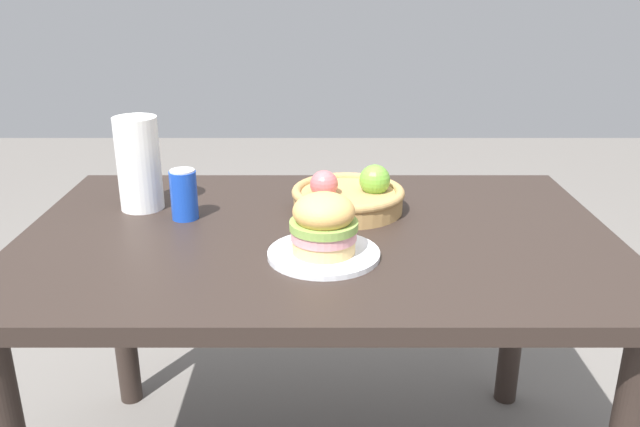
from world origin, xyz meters
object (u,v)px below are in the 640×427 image
at_px(fruit_basket, 349,196).
at_px(paper_towel_roll, 139,164).
at_px(soda_can, 184,195).
at_px(plate, 324,254).
at_px(sandwich, 324,224).

height_order(fruit_basket, paper_towel_roll, paper_towel_roll).
relative_size(fruit_basket, paper_towel_roll, 1.21).
bearing_deg(soda_can, plate, -34.07).
bearing_deg(sandwich, soda_can, 145.93).
bearing_deg(soda_can, sandwich, -34.07).
bearing_deg(sandwich, paper_towel_roll, 146.73).
height_order(plate, fruit_basket, fruit_basket).
distance_m(soda_can, fruit_basket, 0.41).
relative_size(plate, paper_towel_roll, 1.01).
relative_size(sandwich, soda_can, 1.16).
distance_m(plate, paper_towel_roll, 0.57).
distance_m(fruit_basket, paper_towel_roll, 0.54).
bearing_deg(plate, sandwich, 180.00).
height_order(sandwich, paper_towel_roll, paper_towel_roll).
distance_m(plate, sandwich, 0.07).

